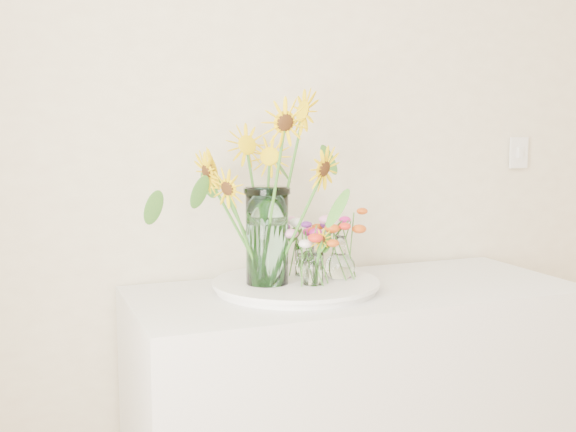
{
  "coord_description": "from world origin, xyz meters",
  "views": [
    {
      "loc": [
        -1.45,
        -0.06,
        1.41
      ],
      "look_at": [
        -0.65,
        2.0,
        1.13
      ],
      "focal_mm": 45.0,
      "sensor_mm": 36.0,
      "label": 1
    }
  ],
  "objects_px": {
    "mason_jar": "(267,236)",
    "small_vase_a": "(313,269)",
    "small_vase_b": "(340,258)",
    "counter": "(354,425)",
    "small_vase_c": "(304,260)",
    "tray": "(296,286)"
  },
  "relations": [
    {
      "from": "tray",
      "to": "small_vase_a",
      "type": "xyz_separation_m",
      "value": [
        0.03,
        -0.07,
        0.06
      ]
    },
    {
      "from": "counter",
      "to": "small_vase_b",
      "type": "distance_m",
      "value": 0.55
    },
    {
      "from": "small_vase_c",
      "to": "small_vase_b",
      "type": "bearing_deg",
      "value": -38.37
    },
    {
      "from": "counter",
      "to": "small_vase_c",
      "type": "xyz_separation_m",
      "value": [
        -0.13,
        0.11,
        0.53
      ]
    },
    {
      "from": "mason_jar",
      "to": "small_vase_c",
      "type": "distance_m",
      "value": 0.19
    },
    {
      "from": "small_vase_b",
      "to": "small_vase_c",
      "type": "distance_m",
      "value": 0.12
    },
    {
      "from": "small_vase_b",
      "to": "small_vase_c",
      "type": "relative_size",
      "value": 1.3
    },
    {
      "from": "tray",
      "to": "small_vase_a",
      "type": "height_order",
      "value": "small_vase_a"
    },
    {
      "from": "counter",
      "to": "mason_jar",
      "type": "relative_size",
      "value": 4.67
    },
    {
      "from": "mason_jar",
      "to": "small_vase_b",
      "type": "distance_m",
      "value": 0.26
    },
    {
      "from": "mason_jar",
      "to": "small_vase_b",
      "type": "xyz_separation_m",
      "value": [
        0.24,
        -0.0,
        -0.08
      ]
    },
    {
      "from": "tray",
      "to": "mason_jar",
      "type": "distance_m",
      "value": 0.19
    },
    {
      "from": "mason_jar",
      "to": "small_vase_a",
      "type": "height_order",
      "value": "mason_jar"
    },
    {
      "from": "small_vase_c",
      "to": "tray",
      "type": "bearing_deg",
      "value": -130.09
    },
    {
      "from": "tray",
      "to": "counter",
      "type": "bearing_deg",
      "value": -12.64
    },
    {
      "from": "mason_jar",
      "to": "small_vase_b",
      "type": "height_order",
      "value": "mason_jar"
    },
    {
      "from": "counter",
      "to": "small_vase_a",
      "type": "xyz_separation_m",
      "value": [
        -0.16,
        -0.03,
        0.53
      ]
    },
    {
      "from": "small_vase_b",
      "to": "mason_jar",
      "type": "bearing_deg",
      "value": 179.14
    },
    {
      "from": "small_vase_b",
      "to": "small_vase_c",
      "type": "height_order",
      "value": "small_vase_b"
    },
    {
      "from": "counter",
      "to": "small_vase_a",
      "type": "bearing_deg",
      "value": -170.29
    },
    {
      "from": "tray",
      "to": "small_vase_b",
      "type": "relative_size",
      "value": 3.57
    },
    {
      "from": "mason_jar",
      "to": "small_vase_a",
      "type": "bearing_deg",
      "value": -27.65
    }
  ]
}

